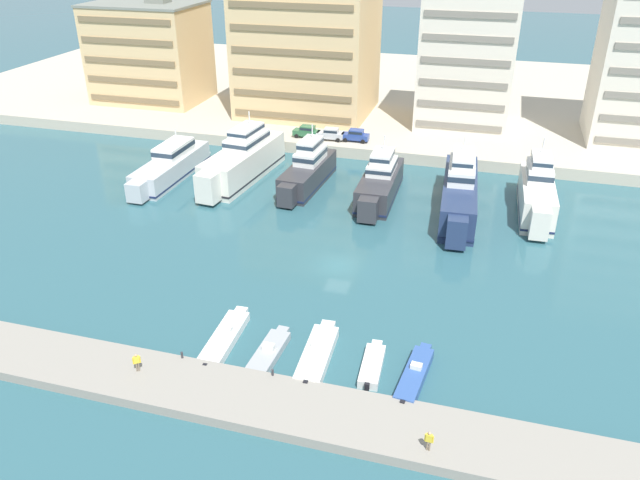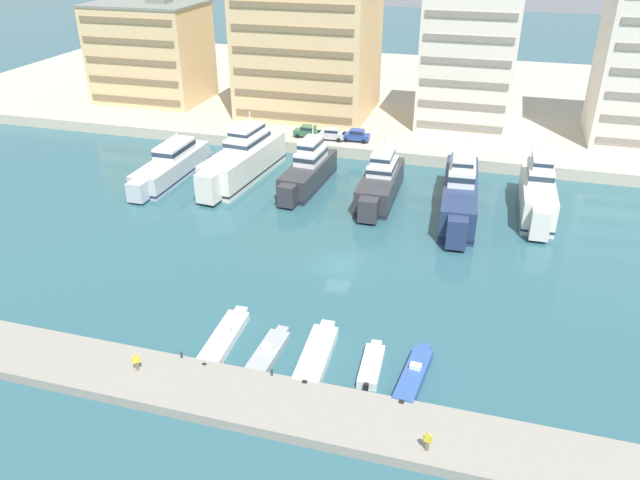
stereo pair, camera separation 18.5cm
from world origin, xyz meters
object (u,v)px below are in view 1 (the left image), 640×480
yacht_ivory_left (243,160)px  motorboat_white_center_left (372,365)px  motorboat_white_mid_left (318,354)px  yacht_charcoal_mid_left (308,170)px  car_silver_left (331,134)px  car_green_far_left (307,131)px  motorboat_grey_left (267,355)px  pedestrian_near_edge (137,361)px  motorboat_blue_center (415,375)px  yacht_charcoal_center_left (380,182)px  pedestrian_mid_deck (429,439)px  yacht_silver_far_left (171,165)px  car_blue_mid_left (356,135)px  yacht_navy_center (460,192)px  motorboat_white_far_left (225,338)px  yacht_ivory_center_right (537,193)px

yacht_ivory_left → motorboat_white_center_left: yacht_ivory_left is taller
motorboat_white_mid_left → motorboat_white_center_left: 4.55m
yacht_charcoal_mid_left → car_silver_left: bearing=93.0°
motorboat_white_mid_left → car_green_far_left: 51.60m
motorboat_grey_left → pedestrian_near_edge: size_ratio=4.67×
motorboat_grey_left → motorboat_blue_center: (11.91, 0.64, 0.11)m
yacht_charcoal_center_left → pedestrian_mid_deck: 42.93m
motorboat_white_mid_left → pedestrian_near_edge: 14.17m
yacht_ivory_left → yacht_charcoal_mid_left: bearing=-0.8°
yacht_silver_far_left → pedestrian_near_edge: yacht_silver_far_left is taller
yacht_ivory_left → yacht_charcoal_center_left: size_ratio=1.25×
yacht_charcoal_mid_left → motorboat_grey_left: yacht_charcoal_mid_left is taller
car_blue_mid_left → pedestrian_mid_deck: 60.28m
car_blue_mid_left → yacht_silver_far_left: bearing=-141.8°
yacht_navy_center → motorboat_white_mid_left: (-8.47, -31.93, -2.11)m
yacht_ivory_left → car_silver_left: bearing=59.2°
motorboat_white_mid_left → car_silver_left: car_silver_left is taller
yacht_charcoal_mid_left → car_silver_left: (-0.74, 14.34, 0.47)m
yacht_charcoal_mid_left → pedestrian_near_edge: size_ratio=9.87×
yacht_charcoal_center_left → motorboat_white_far_left: yacht_charcoal_center_left is taller
motorboat_white_center_left → car_silver_left: size_ratio=1.41×
yacht_silver_far_left → car_green_far_left: 22.14m
yacht_charcoal_center_left → motorboat_blue_center: bearing=-74.3°
yacht_silver_far_left → yacht_ivory_center_right: bearing=2.4°
yacht_silver_far_left → motorboat_blue_center: size_ratio=2.42×
yacht_navy_center → car_green_far_left: 29.79m
yacht_ivory_left → motorboat_white_mid_left: 40.36m
motorboat_grey_left → motorboat_blue_center: size_ratio=0.99×
yacht_silver_far_left → yacht_charcoal_mid_left: bearing=7.3°
yacht_silver_far_left → yacht_ivory_left: (9.54, 2.54, 0.83)m
car_green_far_left → pedestrian_near_edge: car_green_far_left is taller
yacht_navy_center → motorboat_white_center_left: yacht_navy_center is taller
yacht_charcoal_mid_left → motorboat_white_mid_left: bearing=-71.7°
motorboat_white_mid_left → motorboat_blue_center: motorboat_white_mid_left is taller
yacht_silver_far_left → yacht_navy_center: size_ratio=0.88×
motorboat_grey_left → motorboat_white_mid_left: size_ratio=0.89×
yacht_navy_center → yacht_ivory_center_right: (8.94, 2.14, 0.01)m
yacht_navy_center → yacht_ivory_left: bearing=174.7°
yacht_ivory_left → motorboat_white_center_left: 42.94m
yacht_silver_far_left → motorboat_white_far_left: (21.98, -32.10, -1.40)m
yacht_ivory_left → motorboat_white_far_left: bearing=-70.2°
yacht_navy_center → pedestrian_mid_deck: bearing=-87.9°
motorboat_white_far_left → car_green_far_left: bearing=99.0°
motorboat_blue_center → motorboat_white_far_left: bearing=178.3°
motorboat_grey_left → yacht_ivory_left: bearing=115.0°
motorboat_grey_left → motorboat_white_center_left: motorboat_grey_left is taller
motorboat_white_center_left → pedestrian_near_edge: size_ratio=3.66×
pedestrian_mid_deck → yacht_charcoal_mid_left: bearing=116.6°
motorboat_white_far_left → motorboat_blue_center: (16.16, -0.49, 0.08)m
motorboat_blue_center → pedestrian_near_edge: pedestrian_near_edge is taller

